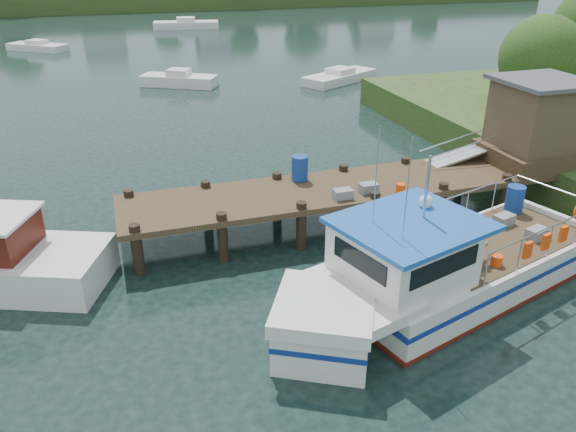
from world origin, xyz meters
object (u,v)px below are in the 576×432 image
object	(u,v)px
dock	(475,147)
moored_d	(38,47)
moored_c	(340,77)
lobster_boat	(435,272)
moored_b	(179,80)
moored_far	(186,24)

from	to	relation	value
dock	moored_d	size ratio (longest dim) A/B	2.94
moored_c	moored_d	size ratio (longest dim) A/B	1.12
lobster_boat	moored_c	size ratio (longest dim) A/B	1.67
lobster_boat	moored_c	distance (m)	27.41
lobster_boat	moored_b	world-z (taller)	lobster_boat
lobster_boat	dock	bearing A→B (deg)	32.03
moored_d	moored_c	bearing A→B (deg)	-66.57
moored_far	moored_b	distance (m)	30.23
moored_far	moored_c	size ratio (longest dim) A/B	1.22
lobster_boat	moored_far	bearing A→B (deg)	71.41
dock	moored_far	bearing A→B (deg)	92.62
moored_b	moored_d	distance (m)	21.33
moored_c	dock	bearing A→B (deg)	-118.55
moored_d	lobster_boat	bearing A→B (deg)	-96.73
dock	lobster_boat	xyz separation A→B (m)	(-4.63, -5.23, -1.31)
moored_far	moored_d	distance (m)	19.00
dock	moored_c	distance (m)	21.30
moored_b	moored_c	size ratio (longest dim) A/B	0.85
lobster_boat	moored_d	bearing A→B (deg)	89.25
lobster_boat	moored_far	xyz separation A→B (m)	(2.21, 58.10, -0.46)
lobster_boat	moored_d	xyz separation A→B (m)	(-13.16, 46.93, -0.57)
lobster_boat	moored_d	size ratio (longest dim) A/B	1.87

